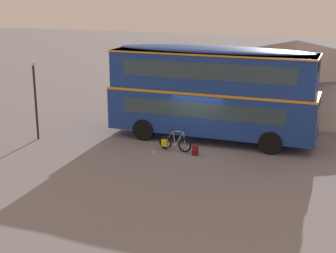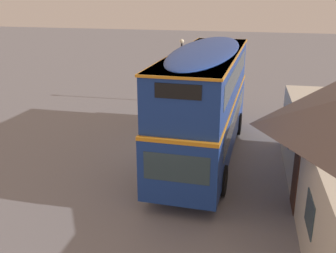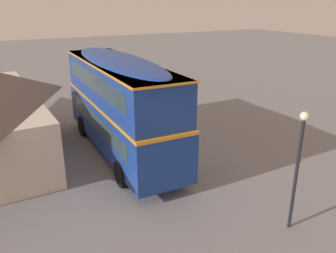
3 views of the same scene
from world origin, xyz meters
name	(u,v)px [view 2 (image 2 of 3)]	position (x,y,z in m)	size (l,w,h in m)	color
ground_plane	(176,150)	(0.00, 0.00, 0.00)	(120.00, 120.00, 0.00)	slate
double_decker_bus	(205,98)	(0.42, 1.35, 2.64)	(10.44, 2.74, 4.79)	black
touring_bicycle	(161,134)	(-0.81, -0.90, 0.37)	(1.70, 0.46, 1.05)	black
backpack_on_ground	(148,145)	(0.35, -1.20, 0.27)	(0.36, 0.33, 0.52)	maroon
water_bottle_red_squeeze	(155,138)	(-0.96, -1.23, 0.12)	(0.07, 0.07, 0.25)	#D84C33
water_bottle_clear_plastic	(150,133)	(-1.53, -1.66, 0.12)	(0.07, 0.07, 0.26)	silver
street_lamp	(182,63)	(-8.01, -1.47, 2.57)	(0.28, 0.28, 4.08)	black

